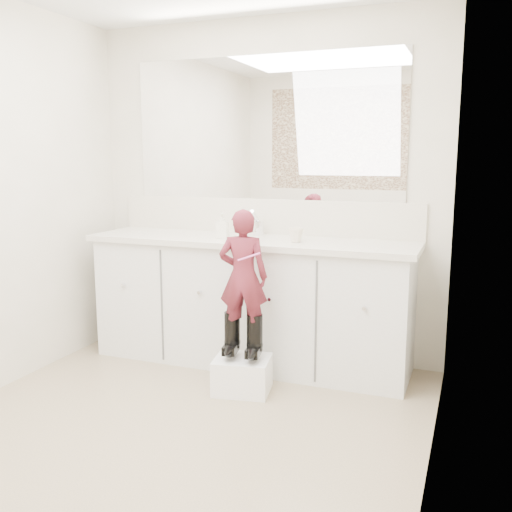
% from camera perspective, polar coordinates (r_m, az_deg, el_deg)
% --- Properties ---
extents(floor, '(3.00, 3.00, 0.00)m').
position_cam_1_polar(floor, '(3.13, -9.32, -17.65)').
color(floor, '#807054').
rests_on(floor, ground).
extents(wall_back, '(2.60, 0.00, 2.60)m').
position_cam_1_polar(wall_back, '(4.14, 0.86, 6.57)').
color(wall_back, beige).
rests_on(wall_back, floor).
extents(wall_right, '(0.00, 3.00, 3.00)m').
position_cam_1_polar(wall_right, '(2.39, 17.77, 3.62)').
color(wall_right, beige).
rests_on(wall_right, floor).
extents(vanity_cabinet, '(2.20, 0.55, 0.85)m').
position_cam_1_polar(vanity_cabinet, '(4.01, -0.55, -4.78)').
color(vanity_cabinet, silver).
rests_on(vanity_cabinet, floor).
extents(countertop, '(2.28, 0.58, 0.04)m').
position_cam_1_polar(countertop, '(3.91, -0.64, 1.50)').
color(countertop, beige).
rests_on(countertop, vanity_cabinet).
extents(backsplash, '(2.28, 0.03, 0.25)m').
position_cam_1_polar(backsplash, '(4.14, 0.78, 4.00)').
color(backsplash, beige).
rests_on(backsplash, countertop).
extents(mirror, '(2.00, 0.02, 1.00)m').
position_cam_1_polar(mirror, '(4.13, 0.81, 12.67)').
color(mirror, white).
rests_on(mirror, wall_back).
extents(faucet, '(0.08, 0.08, 0.10)m').
position_cam_1_polar(faucet, '(4.05, 0.23, 2.80)').
color(faucet, silver).
rests_on(faucet, countertop).
extents(cup, '(0.11, 0.11, 0.09)m').
position_cam_1_polar(cup, '(3.73, 4.03, 2.09)').
color(cup, beige).
rests_on(cup, countertop).
extents(soap_bottle, '(0.09, 0.09, 0.17)m').
position_cam_1_polar(soap_bottle, '(3.91, -3.38, 3.06)').
color(soap_bottle, silver).
rests_on(soap_bottle, countertop).
extents(step_stool, '(0.38, 0.34, 0.22)m').
position_cam_1_polar(step_stool, '(3.61, -1.38, -11.79)').
color(step_stool, white).
rests_on(step_stool, floor).
extents(boot_left, '(0.13, 0.20, 0.28)m').
position_cam_1_polar(boot_left, '(3.57, -2.39, -7.81)').
color(boot_left, black).
rests_on(boot_left, step_stool).
extents(boot_right, '(0.13, 0.20, 0.28)m').
position_cam_1_polar(boot_right, '(3.51, -0.13, -8.09)').
color(boot_right, black).
rests_on(boot_right, step_stool).
extents(toddler, '(0.33, 0.25, 0.82)m').
position_cam_1_polar(toddler, '(3.45, -1.29, -2.08)').
color(toddler, '#992F46').
rests_on(toddler, step_stool).
extents(toothbrush, '(0.14, 0.04, 0.06)m').
position_cam_1_polar(toothbrush, '(3.32, -0.72, -0.09)').
color(toothbrush, '#ED5CB1').
rests_on(toothbrush, toddler).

